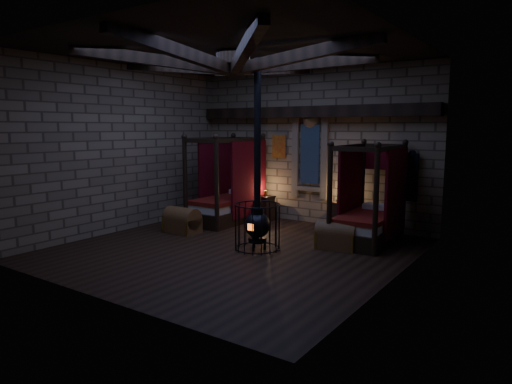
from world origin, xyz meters
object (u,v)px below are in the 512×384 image
Objects in this scene: trunk_right at (337,236)px; stove at (257,222)px; bed_left at (228,201)px; bed_right at (369,218)px; trunk_left at (182,221)px.

stove is (-1.37, -1.07, 0.33)m from trunk_right.
bed_left is at bearing 156.35° from trunk_right.
bed_right is 2.51× the size of trunk_left.
trunk_right is (3.89, 0.78, -0.01)m from trunk_left.
bed_right is at bearing 60.93° from trunk_right.
stove is at bearing -151.50° from trunk_right.
bed_left reaches higher than trunk_left.
trunk_right is 0.23× the size of stove.
stove is (2.38, -2.02, 0.03)m from bed_left.
bed_right is 2.38× the size of trunk_right.
stove is at bearing -40.78° from bed_left.
bed_left is 2.50× the size of trunk_right.
bed_left is at bearing 137.66° from stove.
bed_left is 2.63× the size of trunk_left.
trunk_left is (-4.24, -1.76, -0.27)m from bed_right.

